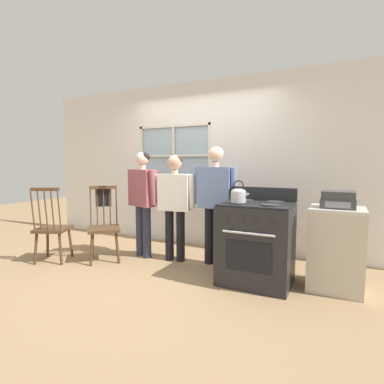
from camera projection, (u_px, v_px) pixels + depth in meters
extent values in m
plane|color=#937551|center=(158.00, 271.00, 3.82)|extent=(16.00, 16.00, 0.00)
cube|color=white|center=(101.00, 164.00, 5.92)|extent=(1.96, 0.06, 2.70)
cube|color=white|center=(312.00, 165.00, 4.20)|extent=(3.06, 0.06, 2.70)
cube|color=white|center=(175.00, 214.00, 5.26)|extent=(1.38, 0.06, 0.98)
cube|color=white|center=(174.00, 105.00, 5.08)|extent=(1.38, 0.06, 0.67)
cube|color=silver|center=(172.00, 187.00, 5.15)|extent=(1.44, 0.10, 0.03)
cube|color=#9EB7C6|center=(175.00, 156.00, 5.18)|extent=(1.32, 0.01, 0.99)
cube|color=silver|center=(174.00, 156.00, 5.15)|extent=(0.04, 0.02, 1.05)
cube|color=silver|center=(174.00, 156.00, 5.15)|extent=(1.38, 0.02, 0.04)
cube|color=silver|center=(142.00, 156.00, 5.45)|extent=(0.04, 0.03, 1.05)
cube|color=silver|center=(210.00, 155.00, 4.85)|extent=(0.04, 0.03, 1.05)
cube|color=silver|center=(174.00, 126.00, 5.10)|extent=(1.38, 0.03, 0.04)
cube|color=silver|center=(174.00, 185.00, 5.20)|extent=(1.38, 0.03, 0.04)
cube|color=#4C331E|center=(104.00, 229.00, 4.19)|extent=(0.58, 0.58, 0.04)
cylinder|color=#4C331E|center=(91.00, 250.00, 4.02)|extent=(0.05, 0.09, 0.43)
cylinder|color=#4C331E|center=(117.00, 248.00, 4.11)|extent=(0.09, 0.05, 0.43)
cylinder|color=#4C331E|center=(92.00, 244.00, 4.32)|extent=(0.09, 0.05, 0.43)
cylinder|color=#4C331E|center=(117.00, 242.00, 4.42)|extent=(0.05, 0.09, 0.43)
cylinder|color=#4C331E|center=(91.00, 208.00, 4.28)|extent=(0.06, 0.07, 0.56)
cylinder|color=#4C331E|center=(97.00, 208.00, 4.30)|extent=(0.06, 0.07, 0.56)
cylinder|color=#4C331E|center=(104.00, 208.00, 4.33)|extent=(0.06, 0.07, 0.56)
cylinder|color=#4C331E|center=(110.00, 207.00, 4.35)|extent=(0.06, 0.07, 0.56)
cylinder|color=#4C331E|center=(116.00, 207.00, 4.38)|extent=(0.06, 0.07, 0.56)
cube|color=#4C331E|center=(103.00, 187.00, 4.30)|extent=(0.31, 0.29, 0.04)
cube|color=#4C331E|center=(53.00, 229.00, 4.20)|extent=(0.55, 0.54, 0.04)
cylinder|color=#4C331E|center=(71.00, 243.00, 4.38)|extent=(0.06, 0.09, 0.43)
cylinder|color=#4C331E|center=(48.00, 242.00, 4.38)|extent=(0.09, 0.06, 0.43)
cylinder|color=#4C331E|center=(60.00, 249.00, 4.06)|extent=(0.09, 0.06, 0.43)
cylinder|color=#4C331E|center=(36.00, 249.00, 4.07)|extent=(0.06, 0.09, 0.43)
cylinder|color=#4C331E|center=(59.00, 211.00, 4.00)|extent=(0.05, 0.08, 0.56)
cylinder|color=#4C331E|center=(53.00, 211.00, 4.00)|extent=(0.05, 0.08, 0.56)
cylinder|color=#4C331E|center=(46.00, 211.00, 4.00)|extent=(0.05, 0.08, 0.56)
cylinder|color=#4C331E|center=(39.00, 211.00, 4.00)|extent=(0.05, 0.08, 0.56)
cylinder|color=#4C331E|center=(33.00, 211.00, 4.01)|extent=(0.05, 0.08, 0.56)
cube|color=#4C331E|center=(45.00, 189.00, 3.97)|extent=(0.36, 0.20, 0.04)
cylinder|color=#2D3347|center=(140.00, 230.00, 4.46)|extent=(0.12, 0.12, 0.75)
cylinder|color=#2D3347|center=(147.00, 232.00, 4.34)|extent=(0.12, 0.12, 0.75)
cube|color=#934C56|center=(143.00, 188.00, 4.34)|extent=(0.48, 0.33, 0.53)
cylinder|color=#934C56|center=(131.00, 186.00, 4.50)|extent=(0.11, 0.13, 0.49)
cylinder|color=#934C56|center=(153.00, 187.00, 4.14)|extent=(0.11, 0.13, 0.49)
cylinder|color=beige|center=(142.00, 167.00, 4.31)|extent=(0.10, 0.10, 0.06)
sphere|color=beige|center=(142.00, 159.00, 4.30)|extent=(0.19, 0.19, 0.19)
ellipsoid|color=black|center=(143.00, 157.00, 4.31)|extent=(0.19, 0.19, 0.15)
cylinder|color=black|center=(169.00, 235.00, 4.24)|extent=(0.12, 0.12, 0.72)
cylinder|color=black|center=(181.00, 236.00, 4.19)|extent=(0.12, 0.12, 0.72)
cube|color=white|center=(175.00, 192.00, 4.16)|extent=(0.46, 0.28, 0.50)
cylinder|color=white|center=(157.00, 190.00, 4.21)|extent=(0.09, 0.12, 0.47)
cylinder|color=white|center=(192.00, 191.00, 4.06)|extent=(0.09, 0.12, 0.47)
cylinder|color=tan|center=(175.00, 172.00, 4.13)|extent=(0.10, 0.10, 0.06)
sphere|color=tan|center=(175.00, 162.00, 4.12)|extent=(0.20, 0.20, 0.20)
ellipsoid|color=#332319|center=(175.00, 161.00, 4.13)|extent=(0.21, 0.21, 0.17)
cylinder|color=black|center=(209.00, 236.00, 4.09)|extent=(0.12, 0.12, 0.78)
cylinder|color=black|center=(221.00, 237.00, 4.01)|extent=(0.12, 0.12, 0.78)
cube|color=#6B84B7|center=(215.00, 188.00, 3.99)|extent=(0.45, 0.22, 0.55)
cylinder|color=#6B84B7|center=(197.00, 185.00, 4.08)|extent=(0.08, 0.11, 0.51)
cylinder|color=#6B84B7|center=(234.00, 187.00, 3.86)|extent=(0.08, 0.11, 0.51)
cylinder|color=beige|center=(215.00, 165.00, 3.96)|extent=(0.10, 0.10, 0.07)
sphere|color=beige|center=(215.00, 154.00, 3.94)|extent=(0.20, 0.20, 0.20)
ellipsoid|color=silver|center=(216.00, 153.00, 3.96)|extent=(0.20, 0.20, 0.16)
cube|color=#232326|center=(256.00, 244.00, 3.42)|extent=(0.79, 0.64, 0.90)
cube|color=black|center=(257.00, 204.00, 3.38)|extent=(0.78, 0.61, 0.02)
cylinder|color=#2D2D30|center=(238.00, 203.00, 3.34)|extent=(0.20, 0.20, 0.02)
cylinder|color=#2D2D30|center=(270.00, 205.00, 3.18)|extent=(0.20, 0.20, 0.02)
cylinder|color=#2D2D30|center=(245.00, 200.00, 3.57)|extent=(0.20, 0.20, 0.02)
cylinder|color=#2D2D30|center=(275.00, 202.00, 3.41)|extent=(0.20, 0.20, 0.02)
cube|color=#232326|center=(263.00, 194.00, 3.63)|extent=(0.79, 0.06, 0.16)
cube|color=black|center=(248.00, 257.00, 3.14)|extent=(0.49, 0.01, 0.32)
cylinder|color=silver|center=(248.00, 234.00, 3.10)|extent=(0.55, 0.02, 0.02)
cylinder|color=#232326|center=(227.00, 218.00, 3.20)|extent=(0.04, 0.02, 0.04)
cylinder|color=#232326|center=(241.00, 219.00, 3.13)|extent=(0.04, 0.02, 0.04)
cylinder|color=#232326|center=(256.00, 220.00, 3.06)|extent=(0.04, 0.02, 0.04)
cylinder|color=#232326|center=(272.00, 222.00, 2.99)|extent=(0.04, 0.02, 0.04)
cylinder|color=#B7B7BC|center=(238.00, 197.00, 3.34)|extent=(0.17, 0.17, 0.12)
ellipsoid|color=#B7B7BC|center=(238.00, 192.00, 3.33)|extent=(0.16, 0.16, 0.07)
sphere|color=black|center=(238.00, 188.00, 3.33)|extent=(0.03, 0.03, 0.03)
cylinder|color=#B7B7BC|center=(245.00, 196.00, 3.30)|extent=(0.08, 0.03, 0.07)
torus|color=black|center=(239.00, 186.00, 3.32)|extent=(0.12, 0.01, 0.12)
cylinder|color=#935B3D|center=(173.00, 184.00, 5.12)|extent=(0.16, 0.16, 0.07)
cylinder|color=#33261C|center=(173.00, 183.00, 5.12)|extent=(0.14, 0.14, 0.01)
cone|color=#286033|center=(174.00, 175.00, 5.11)|extent=(0.07, 0.05, 0.24)
cone|color=#286033|center=(173.00, 179.00, 5.14)|extent=(0.05, 0.06, 0.11)
cone|color=#286033|center=(171.00, 175.00, 5.11)|extent=(0.10, 0.07, 0.24)
cone|color=#286033|center=(173.00, 179.00, 5.09)|extent=(0.04, 0.05, 0.11)
cube|color=black|center=(103.00, 197.00, 4.40)|extent=(0.22, 0.21, 0.26)
torus|color=black|center=(103.00, 186.00, 4.31)|extent=(0.18, 0.18, 0.01)
cube|color=beige|center=(336.00, 250.00, 3.24)|extent=(0.55, 0.50, 0.87)
cube|color=beige|center=(338.00, 209.00, 3.20)|extent=(0.55, 0.50, 0.03)
cube|color=#38383A|center=(338.00, 203.00, 3.18)|extent=(0.34, 0.28, 0.10)
cube|color=#38383A|center=(338.00, 195.00, 3.17)|extent=(0.32, 0.27, 0.08)
cube|color=gray|center=(338.00, 205.00, 3.05)|extent=(0.24, 0.01, 0.06)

